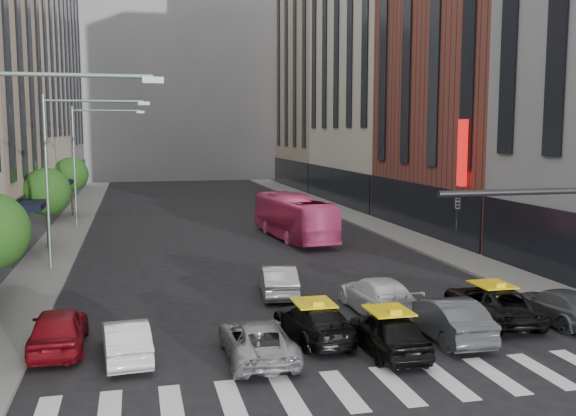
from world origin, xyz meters
TOP-DOWN VIEW (x-y plane):
  - ground at (0.00, 0.00)m, footprint 160.00×160.00m
  - sidewalk_left at (-11.50, 30.00)m, footprint 3.00×96.00m
  - sidewalk_right at (11.50, 30.00)m, footprint 3.00×96.00m
  - building_left_c at (-17.00, 46.00)m, footprint 8.00×20.00m
  - building_left_d at (-17.00, 65.00)m, footprint 8.00×18.00m
  - building_right_b at (17.00, 27.00)m, footprint 8.00×18.00m
  - building_right_c at (17.00, 46.00)m, footprint 8.00×20.00m
  - building_right_d at (17.00, 65.00)m, footprint 8.00×18.00m
  - building_far at (0.00, 85.00)m, footprint 30.00×10.00m
  - tree_mid at (-11.80, 26.00)m, footprint 2.88×2.88m
  - tree_far at (-11.80, 42.00)m, footprint 2.88×2.88m
  - streetlamp_near at (-10.04, 4.00)m, footprint 5.38×0.25m
  - streetlamp_mid at (-10.04, 20.00)m, footprint 5.38×0.25m
  - streetlamp_far at (-10.04, 36.00)m, footprint 5.38×0.25m
  - liberty_sign at (12.60, 20.00)m, footprint 0.30×0.70m
  - car_red at (-9.20, 6.93)m, footprint 1.77×4.36m
  - car_white_front at (-7.00, 5.54)m, footprint 1.70×4.04m
  - car_silver at (-2.90, 4.58)m, footprint 2.10×4.54m
  - taxi_left at (-0.60, 6.04)m, footprint 2.30×4.66m
  - taxi_center at (1.40, 4.09)m, footprint 1.72×4.20m
  - car_grey_mid at (4.00, 5.03)m, footprint 1.65×4.58m
  - taxi_right at (6.70, 6.58)m, footprint 2.78×5.26m
  - car_grey_curb at (9.04, 5.77)m, footprint 2.17×4.66m
  - car_row2_left at (-0.50, 12.24)m, footprint 1.98×4.39m
  - car_row2_right at (2.81, 8.64)m, footprint 2.05×5.04m
  - bus at (3.85, 26.77)m, footprint 3.45×10.86m

SIDE VIEW (x-z plane):
  - ground at x=0.00m, z-range 0.00..0.00m
  - sidewalk_left at x=-11.50m, z-range 0.00..0.15m
  - sidewalk_right at x=11.50m, z-range 0.00..0.15m
  - car_silver at x=-2.90m, z-range 0.00..1.26m
  - car_white_front at x=-7.00m, z-range 0.00..1.30m
  - taxi_left at x=-0.60m, z-range 0.00..1.30m
  - car_grey_curb at x=9.04m, z-range 0.00..1.32m
  - car_row2_left at x=-0.50m, z-range 0.00..1.40m
  - taxi_right at x=6.70m, z-range 0.00..1.41m
  - taxi_center at x=1.40m, z-range 0.00..1.43m
  - car_row2_right at x=2.81m, z-range 0.00..1.46m
  - car_red at x=-9.20m, z-range 0.00..1.48m
  - car_grey_mid at x=4.00m, z-range 0.00..1.50m
  - bus at x=3.85m, z-range 0.00..2.97m
  - tree_mid at x=-11.80m, z-range 1.18..6.13m
  - tree_far at x=-11.80m, z-range 1.18..6.13m
  - streetlamp_near at x=-10.04m, z-range 1.40..10.40m
  - streetlamp_mid at x=-10.04m, z-range 1.40..10.40m
  - streetlamp_far at x=-10.04m, z-range 1.40..10.40m
  - liberty_sign at x=12.60m, z-range 4.00..8.00m
  - building_right_b at x=17.00m, z-range 0.00..26.00m
  - building_right_d at x=17.00m, z-range 0.00..28.00m
  - building_left_d at x=-17.00m, z-range 0.00..30.00m
  - building_left_c at x=-17.00m, z-range 0.00..36.00m
  - building_far at x=0.00m, z-range 0.00..36.00m
  - building_right_c at x=17.00m, z-range 0.00..40.00m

